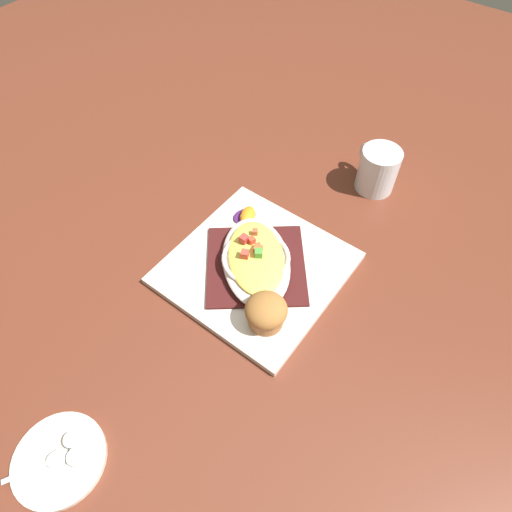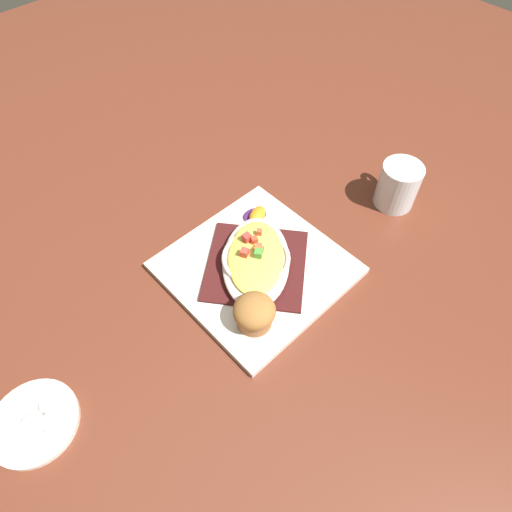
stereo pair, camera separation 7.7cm
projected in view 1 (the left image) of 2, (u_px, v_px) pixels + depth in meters
The scene contains 11 objects.
ground_plane at pixel (256, 270), 0.81m from camera, with size 2.60×2.60×0.00m, color brown.
square_plate at pixel (256, 268), 0.80m from camera, with size 0.29×0.29×0.01m, color silver.
folded_napkin at pixel (256, 265), 0.79m from camera, with size 0.18×0.18×0.01m, color #431616.
gratin_dish at pixel (256, 259), 0.78m from camera, with size 0.23×0.23×0.04m.
muffin at pixel (266, 312), 0.71m from camera, with size 0.07×0.07×0.06m.
orange_garnish at pixel (247, 216), 0.86m from camera, with size 0.06×0.06×0.02m.
coffee_mug at pixel (377, 171), 0.90m from camera, with size 0.09×0.10×0.09m.
creamer_saucer at pixel (59, 460), 0.61m from camera, with size 0.13×0.13×0.01m, color silver.
spoon at pixel (53, 460), 0.60m from camera, with size 0.09×0.06×0.01m.
creamer_cup_0 at pixel (77, 458), 0.60m from camera, with size 0.02×0.02×0.02m, color white.
creamer_cup_1 at pixel (74, 440), 0.61m from camera, with size 0.02×0.02×0.02m, color white.
Camera 1 is at (0.37, 0.28, 0.66)m, focal length 30.76 mm.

